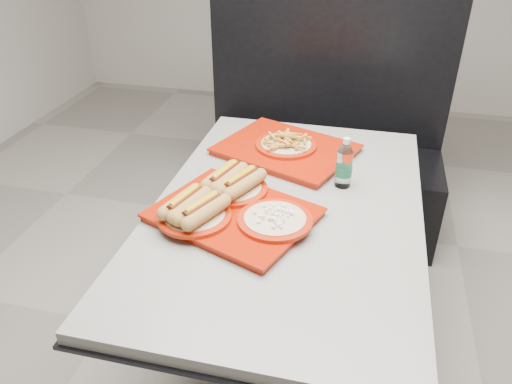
% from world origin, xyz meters
% --- Properties ---
extents(ground, '(6.00, 6.00, 0.00)m').
position_xyz_m(ground, '(0.00, 0.00, 0.00)').
color(ground, gray).
rests_on(ground, ground).
extents(diner_table, '(0.92, 1.42, 0.75)m').
position_xyz_m(diner_table, '(0.00, 0.00, 0.58)').
color(diner_table, black).
rests_on(diner_table, ground).
extents(booth_bench, '(1.30, 0.57, 1.35)m').
position_xyz_m(booth_bench, '(0.00, 1.09, 0.40)').
color(booth_bench, black).
rests_on(booth_bench, ground).
extents(tray_near, '(0.60, 0.54, 0.11)m').
position_xyz_m(tray_near, '(-0.18, -0.11, 0.79)').
color(tray_near, '#941604').
rests_on(tray_near, diner_table).
extents(tray_far, '(0.62, 0.56, 0.10)m').
position_xyz_m(tray_far, '(-0.08, 0.39, 0.78)').
color(tray_far, '#941604').
rests_on(tray_far, diner_table).
extents(water_bottle, '(0.06, 0.06, 0.19)m').
position_xyz_m(water_bottle, '(0.17, 0.18, 0.83)').
color(water_bottle, silver).
rests_on(water_bottle, diner_table).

